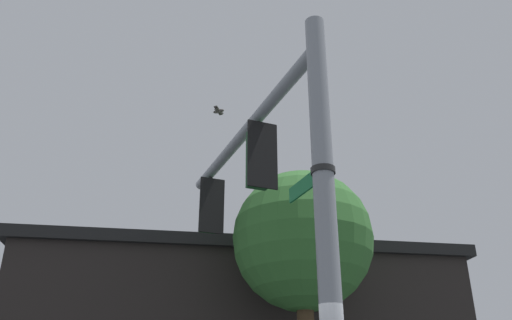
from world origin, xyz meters
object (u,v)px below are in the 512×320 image
object	(u,v)px
traffic_light_mid_inner	(209,208)
street_name_sign	(314,177)
bird_flying	(219,111)
traffic_light_nearest_pole	(258,158)

from	to	relation	value
traffic_light_mid_inner	street_name_sign	world-z (taller)	traffic_light_mid_inner
street_name_sign	bird_flying	world-z (taller)	bird_flying
traffic_light_nearest_pole	bird_flying	xyz separation A→B (m)	(0.12, 2.73, 2.42)
traffic_light_mid_inner	street_name_sign	bearing A→B (deg)	-89.55
traffic_light_nearest_pole	bird_flying	bearing A→B (deg)	87.49
traffic_light_nearest_pole	street_name_sign	xyz separation A→B (m)	(0.01, -1.92, -1.11)
street_name_sign	bird_flying	xyz separation A→B (m)	(0.10, 4.65, 3.53)
traffic_light_nearest_pole	street_name_sign	distance (m)	2.22
traffic_light_nearest_pole	bird_flying	world-z (taller)	bird_flying
traffic_light_nearest_pole	street_name_sign	bearing A→B (deg)	-89.55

